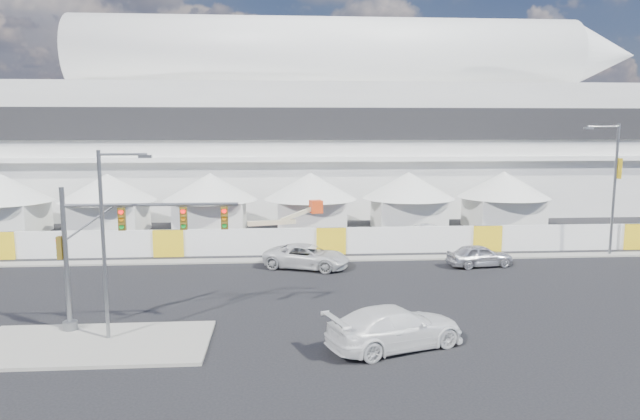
{
  "coord_description": "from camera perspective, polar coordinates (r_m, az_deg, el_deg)",
  "views": [
    {
      "loc": [
        2.15,
        -27.34,
        9.41
      ],
      "look_at": [
        4.85,
        10.0,
        4.0
      ],
      "focal_mm": 32.0,
      "sensor_mm": 36.0,
      "label": 1
    }
  ],
  "objects": [
    {
      "name": "tent_row",
      "position": [
        51.75,
        -5.93,
        1.23
      ],
      "size": [
        53.4,
        8.4,
        5.4
      ],
      "color": "silver",
      "rests_on": "ground"
    },
    {
      "name": "pickup_curb",
      "position": [
        38.61,
        -1.33,
        -4.66
      ],
      "size": [
        4.49,
        6.33,
        1.6
      ],
      "primitive_type": "imported",
      "rotation": [
        0.0,
        0.0,
        1.22
      ],
      "color": "silver",
      "rests_on": "ground"
    },
    {
      "name": "pickup_near",
      "position": [
        25.26,
        7.56,
        -11.55
      ],
      "size": [
        4.48,
        6.65,
        1.79
      ],
      "primitive_type": "imported",
      "rotation": [
        0.0,
        0.0,
        1.92
      ],
      "color": "white",
      "rests_on": "ground"
    },
    {
      "name": "streetlight_median",
      "position": [
        26.34,
        -20.44,
        -2.09
      ],
      "size": [
        2.3,
        0.23,
        8.33
      ],
      "color": "slate",
      "rests_on": "median_island"
    },
    {
      "name": "stadium",
      "position": [
        69.16,
        1.32,
        8.26
      ],
      "size": [
        80.0,
        24.8,
        21.98
      ],
      "color": "silver",
      "rests_on": "ground"
    },
    {
      "name": "hoarding_fence",
      "position": [
        42.85,
        1.1,
        -3.1
      ],
      "size": [
        70.0,
        0.25,
        2.0
      ],
      "primitive_type": "cube",
      "color": "white",
      "rests_on": "ground"
    },
    {
      "name": "median_island",
      "position": [
        27.31,
        -21.74,
        -12.37
      ],
      "size": [
        10.0,
        5.0,
        0.15
      ],
      "primitive_type": "cube",
      "color": "gray",
      "rests_on": "ground"
    },
    {
      "name": "streetlight_curb",
      "position": [
        46.82,
        27.18,
        2.69
      ],
      "size": [
        2.87,
        0.65,
        9.71
      ],
      "color": "slate",
      "rests_on": "ground"
    },
    {
      "name": "sedan_silver",
      "position": [
        40.57,
        15.68,
        -4.4
      ],
      "size": [
        2.41,
        4.67,
        1.52
      ],
      "primitive_type": "imported",
      "rotation": [
        0.0,
        0.0,
        1.71
      ],
      "color": "silver",
      "rests_on": "ground"
    },
    {
      "name": "boom_lift",
      "position": [
        44.85,
        -5.46,
        -2.65
      ],
      "size": [
        7.37,
        2.42,
        3.64
      ],
      "rotation": [
        0.0,
        0.0,
        0.24
      ],
      "color": "#EB4416",
      "rests_on": "ground"
    },
    {
      "name": "traffic_mast",
      "position": [
        27.81,
        -20.51,
        -3.86
      ],
      "size": [
        8.18,
        0.64,
        6.63
      ],
      "color": "slate",
      "rests_on": "median_island"
    },
    {
      "name": "ground",
      "position": [
        29.0,
        -8.31,
        -10.8
      ],
      "size": [
        160.0,
        160.0,
        0.0
      ],
      "primitive_type": "plane",
      "color": "black",
      "rests_on": "ground"
    },
    {
      "name": "far_curb",
      "position": [
        44.65,
        19.6,
        -4.35
      ],
      "size": [
        80.0,
        1.2,
        0.12
      ],
      "primitive_type": "cube",
      "color": "gray",
      "rests_on": "ground"
    },
    {
      "name": "lot_car_a",
      "position": [
        47.33,
        11.1,
        -2.45
      ],
      "size": [
        3.32,
        4.96,
        1.55
      ],
      "primitive_type": "imported",
      "rotation": [
        0.0,
        0.0,
        1.17
      ],
      "color": "silver",
      "rests_on": "ground"
    }
  ]
}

